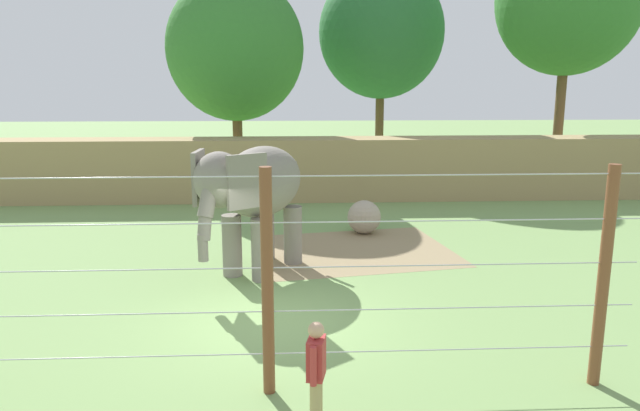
% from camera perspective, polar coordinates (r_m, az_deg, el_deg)
% --- Properties ---
extents(ground_plane, '(120.00, 120.00, 0.00)m').
position_cam_1_polar(ground_plane, '(12.50, -4.24, -10.76)').
color(ground_plane, '#759956').
extents(dirt_patch, '(6.02, 5.25, 0.01)m').
position_cam_1_polar(dirt_patch, '(17.25, 3.40, -4.28)').
color(dirt_patch, '#937F5B').
rests_on(dirt_patch, ground).
extents(embankment_wall, '(36.00, 1.80, 2.49)m').
position_cam_1_polar(embankment_wall, '(24.40, -3.65, 3.49)').
color(embankment_wall, tan).
rests_on(embankment_wall, ground).
extents(elephant, '(3.06, 3.98, 3.25)m').
position_cam_1_polar(elephant, '(14.87, -6.19, 1.54)').
color(elephant, gray).
rests_on(elephant, ground).
extents(enrichment_ball, '(1.07, 1.07, 1.07)m').
position_cam_1_polar(enrichment_ball, '(19.04, 4.22, -1.10)').
color(enrichment_ball, tan).
rests_on(enrichment_ball, ground).
extents(cable_fence, '(11.36, 0.19, 3.57)m').
position_cam_1_polar(cable_fence, '(9.15, -4.87, -7.35)').
color(cable_fence, brown).
rests_on(cable_fence, ground).
extents(zookeeper, '(0.29, 0.59, 1.67)m').
position_cam_1_polar(zookeeper, '(8.37, -0.36, -15.76)').
color(zookeeper, tan).
rests_on(zookeeper, ground).
extents(tree_far_left, '(6.39, 6.39, 10.53)m').
position_cam_1_polar(tree_far_left, '(32.00, 5.85, 16.07)').
color(tree_far_left, brown).
rests_on(tree_far_left, ground).
extents(tree_left_of_centre, '(6.32, 6.32, 11.59)m').
position_cam_1_polar(tree_left_of_centre, '(29.97, 22.60, 17.64)').
color(tree_left_of_centre, brown).
rests_on(tree_left_of_centre, ground).
extents(tree_behind_wall, '(6.03, 6.03, 9.31)m').
position_cam_1_polar(tree_behind_wall, '(27.48, -8.07, 14.56)').
color(tree_behind_wall, brown).
rests_on(tree_behind_wall, ground).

